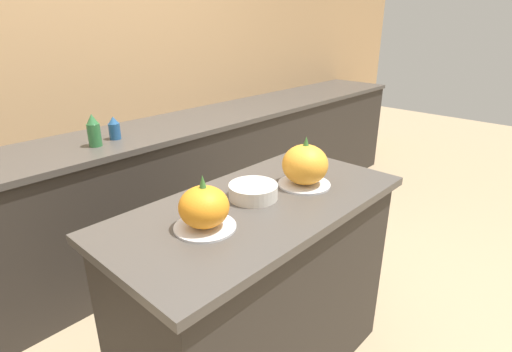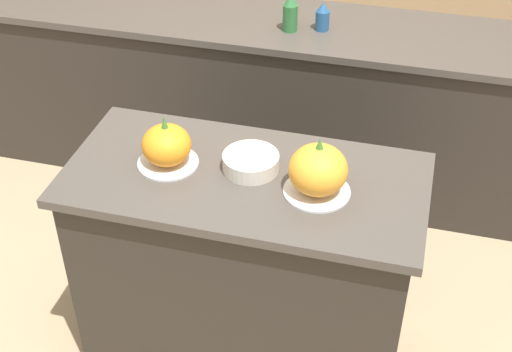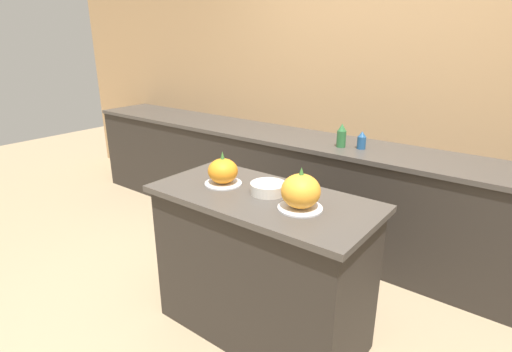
{
  "view_description": "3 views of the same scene",
  "coord_description": "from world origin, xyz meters",
  "px_view_note": "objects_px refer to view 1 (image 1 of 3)",
  "views": [
    {
      "loc": [
        -1.06,
        -0.96,
        1.58
      ],
      "look_at": [
        -0.03,
        -0.0,
        1.01
      ],
      "focal_mm": 28.0,
      "sensor_mm": 36.0,
      "label": 1
    },
    {
      "loc": [
        0.54,
        -1.89,
        2.38
      ],
      "look_at": [
        0.05,
        -0.04,
        0.93
      ],
      "focal_mm": 50.0,
      "sensor_mm": 36.0,
      "label": 2
    },
    {
      "loc": [
        1.2,
        -1.61,
        1.72
      ],
      "look_at": [
        -0.06,
        0.02,
        0.99
      ],
      "focal_mm": 28.0,
      "sensor_mm": 36.0,
      "label": 3
    }
  ],
  "objects_px": {
    "pumpkin_cake_left": "(204,208)",
    "pumpkin_cake_right": "(305,166)",
    "bottle_tall": "(94,131)",
    "mixing_bowl": "(253,191)",
    "bottle_short": "(114,128)"
  },
  "relations": [
    {
      "from": "pumpkin_cake_left",
      "to": "pumpkin_cake_right",
      "type": "bearing_deg",
      "value": -2.92
    },
    {
      "from": "bottle_tall",
      "to": "mixing_bowl",
      "type": "bearing_deg",
      "value": -84.39
    },
    {
      "from": "pumpkin_cake_right",
      "to": "bottle_tall",
      "type": "distance_m",
      "value": 1.23
    },
    {
      "from": "pumpkin_cake_right",
      "to": "pumpkin_cake_left",
      "type": "bearing_deg",
      "value": 177.08
    },
    {
      "from": "pumpkin_cake_right",
      "to": "bottle_short",
      "type": "xyz_separation_m",
      "value": [
        -0.21,
        1.22,
        -0.02
      ]
    },
    {
      "from": "pumpkin_cake_left",
      "to": "bottle_tall",
      "type": "bearing_deg",
      "value": 80.95
    },
    {
      "from": "bottle_short",
      "to": "mixing_bowl",
      "type": "height_order",
      "value": "bottle_short"
    },
    {
      "from": "pumpkin_cake_right",
      "to": "bottle_short",
      "type": "distance_m",
      "value": 1.24
    },
    {
      "from": "pumpkin_cake_left",
      "to": "pumpkin_cake_right",
      "type": "relative_size",
      "value": 0.96
    },
    {
      "from": "mixing_bowl",
      "to": "bottle_short",
      "type": "bearing_deg",
      "value": 88.18
    },
    {
      "from": "bottle_tall",
      "to": "bottle_short",
      "type": "height_order",
      "value": "bottle_tall"
    },
    {
      "from": "bottle_short",
      "to": "mixing_bowl",
      "type": "relative_size",
      "value": 0.68
    },
    {
      "from": "pumpkin_cake_left",
      "to": "mixing_bowl",
      "type": "height_order",
      "value": "pumpkin_cake_left"
    },
    {
      "from": "bottle_short",
      "to": "pumpkin_cake_right",
      "type": "bearing_deg",
      "value": -80.19
    },
    {
      "from": "bottle_tall",
      "to": "mixing_bowl",
      "type": "relative_size",
      "value": 0.92
    }
  ]
}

